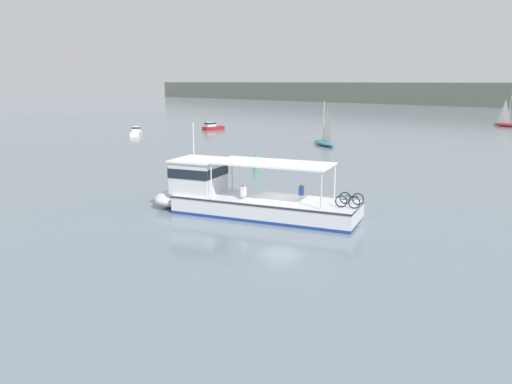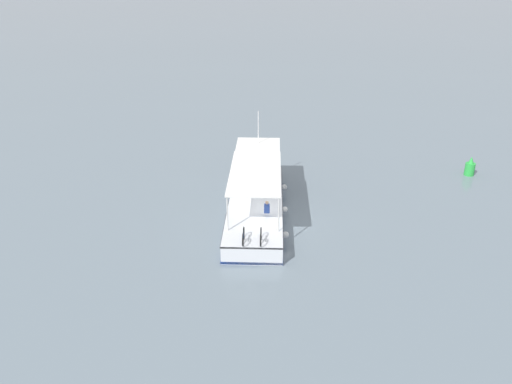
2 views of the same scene
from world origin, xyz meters
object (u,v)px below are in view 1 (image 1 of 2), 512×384
Objects in this scene: motorboat_mid_channel at (136,132)px; sailboat_horizon_east at (324,141)px; sailboat_near_starboard at (506,124)px; ferry_main at (240,197)px; channel_buoy at (257,162)px; motorboat_near_port at (212,127)px.

motorboat_mid_channel is 28.50m from sailboat_horizon_east.
sailboat_near_starboard is 44.26m from sailboat_horizon_east.
sailboat_near_starboard reaches higher than ferry_main.
motorboat_near_port is at bearing 144.82° from channel_buoy.
motorboat_mid_channel is 13.43m from motorboat_near_port.
motorboat_mid_channel is at bearing 165.56° from channel_buoy.
ferry_main reaches higher than channel_buoy.
sailboat_horizon_east is at bearing 106.70° from channel_buoy.
sailboat_horizon_east is at bearing -99.04° from sailboat_near_starboard.
ferry_main is 16.22m from channel_buoy.
sailboat_near_starboard is 1.46× the size of motorboat_near_port.
channel_buoy reaches higher than motorboat_mid_channel.
motorboat_near_port is 37.57m from channel_buoy.
motorboat_near_port is 25.80m from sailboat_horizon_east.
channel_buoy is (30.71, -21.65, 0.02)m from motorboat_near_port.
sailboat_near_starboard reaches higher than motorboat_mid_channel.
motorboat_near_port is (1.52, 13.34, 0.00)m from motorboat_mid_channel.
ferry_main is 53.43m from motorboat_near_port.
sailboat_horizon_east reaches higher than channel_buoy.
ferry_main is 33.75m from sailboat_horizon_east.
channel_buoy is (-1.71, -61.19, 0.03)m from sailboat_near_starboard.
sailboat_near_starboard is 1.00× the size of sailboat_horizon_east.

